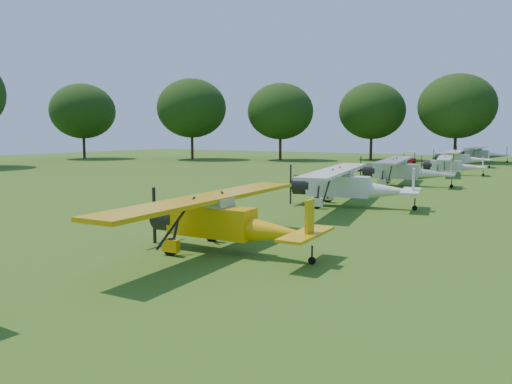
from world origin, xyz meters
TOP-DOWN VIEW (x-y plane):
  - ground at (0.00, 0.00)m, footprint 160.00×160.00m
  - tree_belt at (3.57, 0.16)m, footprint 137.36×130.27m
  - aircraft_2 at (0.55, -6.82)m, footprint 7.06×11.23m
  - aircraft_3 at (0.39, 6.18)m, footprint 7.75×12.26m
  - aircraft_4 at (0.10, 19.53)m, footprint 7.64×12.12m
  - aircraft_5 at (1.51, 32.67)m, footprint 6.31×10.00m
  - aircraft_6 at (0.30, 45.92)m, footprint 6.97×11.09m
  - aircraft_7 at (1.02, 59.63)m, footprint 7.39×11.73m
  - golf_cart at (-7.20, 50.55)m, footprint 2.11×1.61m

SIDE VIEW (x-z plane):
  - ground at x=0.00m, z-range 0.00..0.00m
  - golf_cart at x=-7.20m, z-range -0.26..1.33m
  - aircraft_5 at x=1.51m, z-range 0.17..2.13m
  - aircraft_6 at x=0.30m, z-range 0.18..2.36m
  - aircraft_2 at x=0.55m, z-range 0.19..2.40m
  - aircraft_7 at x=1.02m, z-range 0.20..2.52m
  - aircraft_4 at x=0.10m, z-range 0.20..2.58m
  - aircraft_3 at x=0.39m, z-range 0.20..2.61m
  - tree_belt at x=3.57m, z-range 0.77..15.29m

